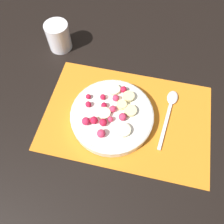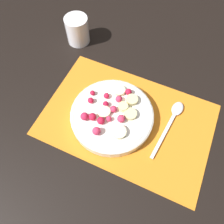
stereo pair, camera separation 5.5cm
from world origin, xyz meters
name	(u,v)px [view 1 (the left image)]	position (x,y,z in m)	size (l,w,h in m)	color
ground_plane	(127,117)	(0.00, 0.00, 0.00)	(3.00, 3.00, 0.00)	black
placemat	(127,117)	(0.00, 0.00, 0.00)	(0.46, 0.31, 0.01)	orange
fruit_bowl	(112,115)	(-0.04, -0.01, 0.02)	(0.23, 0.23, 0.05)	silver
spoon	(170,106)	(0.12, 0.06, 0.01)	(0.04, 0.19, 0.01)	silver
drinking_glass	(59,36)	(-0.27, 0.22, 0.04)	(0.08, 0.08, 0.09)	white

